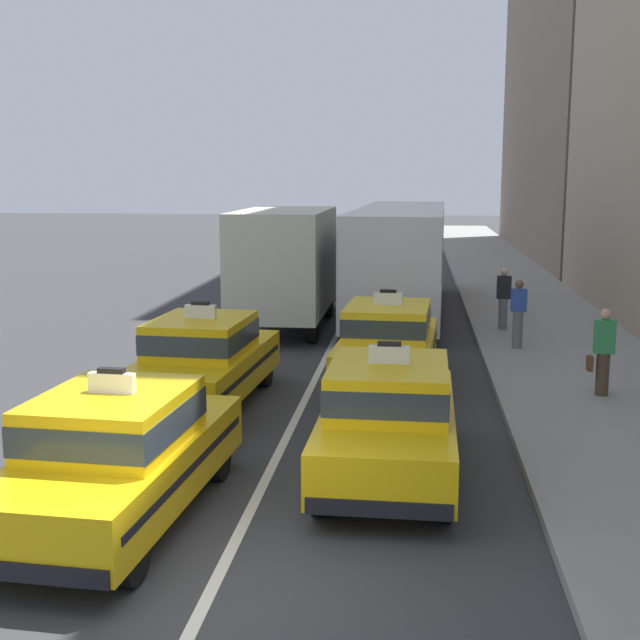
{
  "coord_description": "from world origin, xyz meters",
  "views": [
    {
      "loc": [
        2.01,
        -7.59,
        4.21
      ],
      "look_at": [
        0.13,
        8.92,
        1.3
      ],
      "focal_mm": 46.87,
      "sensor_mm": 36.0,
      "label": 1
    }
  ],
  "objects_px": {
    "taxi_right_nearest": "(389,416)",
    "pedestrian_mid_block": "(603,352)",
    "sedan_left_fourth": "(311,266)",
    "bus_right_third": "(401,254)",
    "taxi_right_second": "(388,342)",
    "pedestrian_by_storefront": "(518,314)",
    "taxi_left_nearest": "(119,453)",
    "box_truck_left_third": "(289,263)",
    "taxi_left_second": "(204,359)",
    "pedestrian_near_crosswalk": "(504,298)"
  },
  "relations": [
    {
      "from": "taxi_right_nearest",
      "to": "pedestrian_mid_block",
      "type": "bearing_deg",
      "value": 48.44
    },
    {
      "from": "sedan_left_fourth",
      "to": "bus_right_third",
      "type": "relative_size",
      "value": 0.39
    },
    {
      "from": "sedan_left_fourth",
      "to": "pedestrian_mid_block",
      "type": "xyz_separation_m",
      "value": [
        7.3,
        -14.97,
        0.12
      ]
    },
    {
      "from": "taxi_right_second",
      "to": "pedestrian_mid_block",
      "type": "distance_m",
      "value": 4.1
    },
    {
      "from": "sedan_left_fourth",
      "to": "taxi_right_second",
      "type": "bearing_deg",
      "value": -76.81
    },
    {
      "from": "pedestrian_by_storefront",
      "to": "taxi_left_nearest",
      "type": "bearing_deg",
      "value": -119.82
    },
    {
      "from": "taxi_left_nearest",
      "to": "taxi_right_second",
      "type": "height_order",
      "value": "same"
    },
    {
      "from": "taxi_right_second",
      "to": "pedestrian_mid_block",
      "type": "bearing_deg",
      "value": -12.55
    },
    {
      "from": "sedan_left_fourth",
      "to": "box_truck_left_third",
      "type": "bearing_deg",
      "value": -87.61
    },
    {
      "from": "taxi_left_nearest",
      "to": "taxi_right_second",
      "type": "xyz_separation_m",
      "value": [
        3.02,
        7.14,
        0.0
      ]
    },
    {
      "from": "taxi_left_second",
      "to": "box_truck_left_third",
      "type": "distance_m",
      "value": 8.39
    },
    {
      "from": "sedan_left_fourth",
      "to": "pedestrian_by_storefront",
      "type": "relative_size",
      "value": 2.71
    },
    {
      "from": "bus_right_third",
      "to": "pedestrian_near_crosswalk",
      "type": "distance_m",
      "value": 4.24
    },
    {
      "from": "taxi_right_nearest",
      "to": "taxi_left_second",
      "type": "bearing_deg",
      "value": 136.89
    },
    {
      "from": "box_truck_left_third",
      "to": "taxi_right_second",
      "type": "height_order",
      "value": "box_truck_left_third"
    },
    {
      "from": "taxi_left_second",
      "to": "sedan_left_fourth",
      "type": "bearing_deg",
      "value": 90.02
    },
    {
      "from": "taxi_left_second",
      "to": "pedestrian_near_crosswalk",
      "type": "distance_m",
      "value": 9.88
    },
    {
      "from": "taxi_left_second",
      "to": "pedestrian_by_storefront",
      "type": "relative_size",
      "value": 2.87
    },
    {
      "from": "sedan_left_fourth",
      "to": "pedestrian_near_crosswalk",
      "type": "distance_m",
      "value": 10.34
    },
    {
      "from": "sedan_left_fourth",
      "to": "taxi_right_nearest",
      "type": "height_order",
      "value": "taxi_right_nearest"
    },
    {
      "from": "taxi_left_nearest",
      "to": "taxi_left_second",
      "type": "bearing_deg",
      "value": 93.02
    },
    {
      "from": "taxi_right_nearest",
      "to": "bus_right_third",
      "type": "distance_m",
      "value": 14.1
    },
    {
      "from": "taxi_left_nearest",
      "to": "pedestrian_mid_block",
      "type": "height_order",
      "value": "taxi_left_nearest"
    },
    {
      "from": "taxi_left_nearest",
      "to": "bus_right_third",
      "type": "relative_size",
      "value": 0.41
    },
    {
      "from": "bus_right_third",
      "to": "sedan_left_fourth",
      "type": "bearing_deg",
      "value": 123.06
    },
    {
      "from": "taxi_left_nearest",
      "to": "pedestrian_mid_block",
      "type": "xyz_separation_m",
      "value": [
        7.02,
        6.25,
        0.09
      ]
    },
    {
      "from": "pedestrian_by_storefront",
      "to": "taxi_left_second",
      "type": "bearing_deg",
      "value": -140.12
    },
    {
      "from": "taxi_right_second",
      "to": "pedestrian_by_storefront",
      "type": "bearing_deg",
      "value": 48.01
    },
    {
      "from": "taxi_left_second",
      "to": "bus_right_third",
      "type": "xyz_separation_m",
      "value": [
        3.38,
        10.82,
        0.94
      ]
    },
    {
      "from": "bus_right_third",
      "to": "pedestrian_mid_block",
      "type": "relative_size",
      "value": 6.92
    },
    {
      "from": "bus_right_third",
      "to": "taxi_right_second",
      "type": "bearing_deg",
      "value": -90.56
    },
    {
      "from": "taxi_right_nearest",
      "to": "pedestrian_near_crosswalk",
      "type": "distance_m",
      "value": 11.3
    },
    {
      "from": "pedestrian_mid_block",
      "to": "pedestrian_by_storefront",
      "type": "distance_m",
      "value": 4.3
    },
    {
      "from": "taxi_right_nearest",
      "to": "pedestrian_near_crosswalk",
      "type": "height_order",
      "value": "taxi_right_nearest"
    },
    {
      "from": "pedestrian_mid_block",
      "to": "sedan_left_fourth",
      "type": "bearing_deg",
      "value": 115.99
    },
    {
      "from": "box_truck_left_third",
      "to": "taxi_left_second",
      "type": "bearing_deg",
      "value": -92.16
    },
    {
      "from": "taxi_left_nearest",
      "to": "taxi_left_second",
      "type": "distance_m",
      "value": 5.2
    },
    {
      "from": "bus_right_third",
      "to": "pedestrian_near_crosswalk",
      "type": "xyz_separation_m",
      "value": [
        2.78,
        -3.1,
        -0.85
      ]
    },
    {
      "from": "taxi_left_second",
      "to": "pedestrian_mid_block",
      "type": "xyz_separation_m",
      "value": [
        7.29,
        1.05,
        0.09
      ]
    },
    {
      "from": "taxi_right_nearest",
      "to": "bus_right_third",
      "type": "xyz_separation_m",
      "value": [
        -0.1,
        14.07,
        0.94
      ]
    },
    {
      "from": "pedestrian_near_crosswalk",
      "to": "sedan_left_fourth",
      "type": "bearing_deg",
      "value": 126.59
    },
    {
      "from": "taxi_left_nearest",
      "to": "taxi_right_second",
      "type": "distance_m",
      "value": 7.75
    },
    {
      "from": "taxi_right_nearest",
      "to": "taxi_right_second",
      "type": "xyz_separation_m",
      "value": [
        -0.18,
        5.19,
        0.0
      ]
    },
    {
      "from": "sedan_left_fourth",
      "to": "taxi_right_second",
      "type": "relative_size",
      "value": 0.95
    },
    {
      "from": "box_truck_left_third",
      "to": "pedestrian_by_storefront",
      "type": "relative_size",
      "value": 4.29
    },
    {
      "from": "taxi_left_second",
      "to": "bus_right_third",
      "type": "height_order",
      "value": "bus_right_third"
    },
    {
      "from": "box_truck_left_third",
      "to": "taxi_right_nearest",
      "type": "bearing_deg",
      "value": -74.74
    },
    {
      "from": "taxi_left_second",
      "to": "box_truck_left_third",
      "type": "relative_size",
      "value": 0.67
    },
    {
      "from": "taxi_left_second",
      "to": "pedestrian_mid_block",
      "type": "distance_m",
      "value": 7.37
    },
    {
      "from": "taxi_right_second",
      "to": "sedan_left_fourth",
      "type": "bearing_deg",
      "value": 103.19
    }
  ]
}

